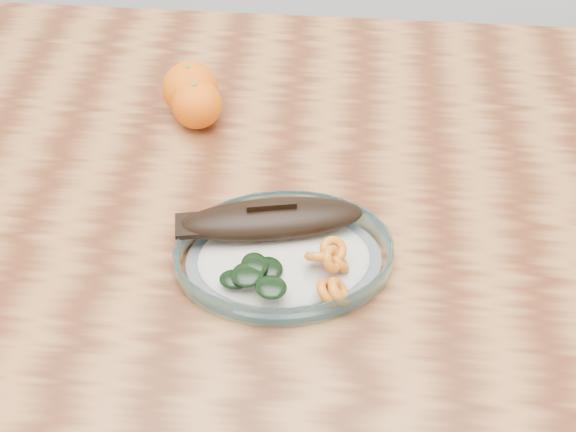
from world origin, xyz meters
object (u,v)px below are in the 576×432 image
(dining_table, at_px, (213,219))
(orange_left, at_px, (190,89))
(plated_meal, at_px, (283,252))
(orange_right, at_px, (197,104))

(dining_table, relative_size, orange_left, 14.77)
(dining_table, height_order, plated_meal, plated_meal)
(plated_meal, bearing_deg, orange_right, 111.85)
(orange_left, height_order, orange_right, orange_left)
(dining_table, height_order, orange_right, orange_right)
(orange_left, bearing_deg, orange_right, -63.76)
(plated_meal, xyz_separation_m, orange_right, (-0.14, 0.25, 0.02))
(orange_left, distance_m, orange_right, 0.03)
(dining_table, bearing_deg, plated_meal, -52.63)
(plated_meal, xyz_separation_m, orange_left, (-0.16, 0.28, 0.02))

